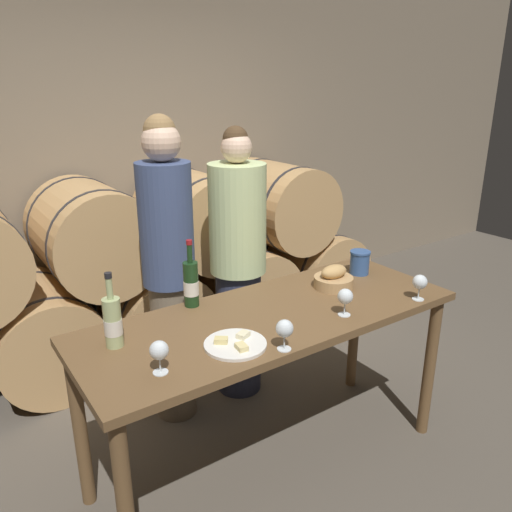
{
  "coord_description": "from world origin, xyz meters",
  "views": [
    {
      "loc": [
        -1.3,
        -1.75,
        1.93
      ],
      "look_at": [
        0.0,
        0.14,
        1.14
      ],
      "focal_mm": 35.0,
      "sensor_mm": 36.0,
      "label": 1
    }
  ],
  "objects_px": {
    "wine_bottle_red": "(191,284)",
    "bread_basket": "(334,279)",
    "wine_glass_left": "(285,329)",
    "wine_glass_right": "(420,283)",
    "tasting_table": "(272,334)",
    "wine_bottle_white": "(113,322)",
    "cheese_plate": "(235,344)",
    "wine_glass_far_left": "(159,351)",
    "person_right": "(238,266)",
    "blue_crock": "(360,262)",
    "person_left": "(169,270)",
    "wine_glass_center": "(345,297)"
  },
  "relations": [
    {
      "from": "wine_bottle_white",
      "to": "bread_basket",
      "type": "relative_size",
      "value": 1.55
    },
    {
      "from": "wine_glass_center",
      "to": "wine_bottle_white",
      "type": "bearing_deg",
      "value": 161.61
    },
    {
      "from": "wine_glass_center",
      "to": "wine_glass_left",
      "type": "bearing_deg",
      "value": -167.63
    },
    {
      "from": "wine_glass_left",
      "to": "wine_glass_right",
      "type": "bearing_deg",
      "value": 0.89
    },
    {
      "from": "wine_bottle_red",
      "to": "wine_glass_far_left",
      "type": "distance_m",
      "value": 0.62
    },
    {
      "from": "tasting_table",
      "to": "person_left",
      "type": "distance_m",
      "value": 0.75
    },
    {
      "from": "person_right",
      "to": "wine_bottle_white",
      "type": "xyz_separation_m",
      "value": [
        -0.98,
        -0.58,
        0.13
      ]
    },
    {
      "from": "tasting_table",
      "to": "wine_glass_center",
      "type": "bearing_deg",
      "value": -38.71
    },
    {
      "from": "person_left",
      "to": "wine_bottle_white",
      "type": "distance_m",
      "value": 0.78
    },
    {
      "from": "wine_glass_far_left",
      "to": "wine_glass_right",
      "type": "relative_size",
      "value": 1.0
    },
    {
      "from": "bread_basket",
      "to": "wine_glass_center",
      "type": "bearing_deg",
      "value": -124.21
    },
    {
      "from": "wine_bottle_red",
      "to": "wine_glass_left",
      "type": "relative_size",
      "value": 2.53
    },
    {
      "from": "wine_glass_right",
      "to": "wine_glass_far_left",
      "type": "bearing_deg",
      "value": 175.25
    },
    {
      "from": "tasting_table",
      "to": "blue_crock",
      "type": "distance_m",
      "value": 0.76
    },
    {
      "from": "bread_basket",
      "to": "wine_glass_far_left",
      "type": "bearing_deg",
      "value": -167.34
    },
    {
      "from": "person_left",
      "to": "person_right",
      "type": "height_order",
      "value": "person_left"
    },
    {
      "from": "blue_crock",
      "to": "bread_basket",
      "type": "xyz_separation_m",
      "value": [
        -0.27,
        -0.07,
        -0.03
      ]
    },
    {
      "from": "wine_bottle_red",
      "to": "bread_basket",
      "type": "relative_size",
      "value": 1.61
    },
    {
      "from": "wine_bottle_white",
      "to": "wine_glass_right",
      "type": "relative_size",
      "value": 2.45
    },
    {
      "from": "tasting_table",
      "to": "wine_glass_left",
      "type": "xyz_separation_m",
      "value": [
        -0.17,
        -0.31,
        0.21
      ]
    },
    {
      "from": "blue_crock",
      "to": "bread_basket",
      "type": "bearing_deg",
      "value": -165.58
    },
    {
      "from": "bread_basket",
      "to": "wine_glass_left",
      "type": "bearing_deg",
      "value": -148.81
    },
    {
      "from": "person_left",
      "to": "wine_glass_center",
      "type": "xyz_separation_m",
      "value": [
        0.48,
        -0.91,
        0.04
      ]
    },
    {
      "from": "wine_glass_left",
      "to": "person_left",
      "type": "bearing_deg",
      "value": 92.68
    },
    {
      "from": "wine_bottle_red",
      "to": "bread_basket",
      "type": "height_order",
      "value": "wine_bottle_red"
    },
    {
      "from": "person_left",
      "to": "person_right",
      "type": "xyz_separation_m",
      "value": [
        0.46,
        -0.0,
        -0.07
      ]
    },
    {
      "from": "wine_bottle_red",
      "to": "wine_glass_right",
      "type": "bearing_deg",
      "value": -31.01
    },
    {
      "from": "wine_glass_far_left",
      "to": "wine_bottle_red",
      "type": "bearing_deg",
      "value": 51.17
    },
    {
      "from": "wine_bottle_white",
      "to": "wine_glass_left",
      "type": "distance_m",
      "value": 0.71
    },
    {
      "from": "cheese_plate",
      "to": "wine_glass_right",
      "type": "bearing_deg",
      "value": -7.01
    },
    {
      "from": "person_right",
      "to": "wine_glass_left",
      "type": "distance_m",
      "value": 1.09
    },
    {
      "from": "person_left",
      "to": "blue_crock",
      "type": "xyz_separation_m",
      "value": [
        0.94,
        -0.56,
        0.02
      ]
    },
    {
      "from": "wine_bottle_white",
      "to": "bread_basket",
      "type": "xyz_separation_m",
      "value": [
        1.2,
        -0.05,
        -0.06
      ]
    },
    {
      "from": "person_left",
      "to": "blue_crock",
      "type": "height_order",
      "value": "person_left"
    },
    {
      "from": "blue_crock",
      "to": "wine_glass_center",
      "type": "xyz_separation_m",
      "value": [
        -0.46,
        -0.35,
        0.02
      ]
    },
    {
      "from": "wine_glass_center",
      "to": "blue_crock",
      "type": "bearing_deg",
      "value": 37.52
    },
    {
      "from": "wine_glass_far_left",
      "to": "wine_glass_left",
      "type": "relative_size",
      "value": 1.0
    },
    {
      "from": "wine_bottle_red",
      "to": "cheese_plate",
      "type": "bearing_deg",
      "value": -94.9
    },
    {
      "from": "tasting_table",
      "to": "wine_glass_far_left",
      "type": "relative_size",
      "value": 14.07
    },
    {
      "from": "wine_bottle_red",
      "to": "wine_glass_left",
      "type": "height_order",
      "value": "wine_bottle_red"
    },
    {
      "from": "cheese_plate",
      "to": "wine_glass_center",
      "type": "distance_m",
      "value": 0.59
    },
    {
      "from": "tasting_table",
      "to": "person_right",
      "type": "distance_m",
      "value": 0.74
    },
    {
      "from": "wine_bottle_white",
      "to": "blue_crock",
      "type": "bearing_deg",
      "value": 0.8
    },
    {
      "from": "tasting_table",
      "to": "wine_bottle_white",
      "type": "relative_size",
      "value": 5.75
    },
    {
      "from": "wine_glass_center",
      "to": "person_left",
      "type": "bearing_deg",
      "value": 117.91
    },
    {
      "from": "tasting_table",
      "to": "blue_crock",
      "type": "relative_size",
      "value": 13.83
    },
    {
      "from": "wine_glass_center",
      "to": "wine_glass_right",
      "type": "bearing_deg",
      "value": -10.53
    },
    {
      "from": "wine_bottle_white",
      "to": "cheese_plate",
      "type": "height_order",
      "value": "wine_bottle_white"
    },
    {
      "from": "tasting_table",
      "to": "bread_basket",
      "type": "xyz_separation_m",
      "value": [
        0.46,
        0.07,
        0.16
      ]
    },
    {
      "from": "person_right",
      "to": "cheese_plate",
      "type": "height_order",
      "value": "person_right"
    }
  ]
}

